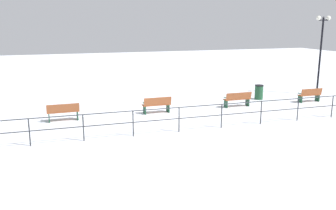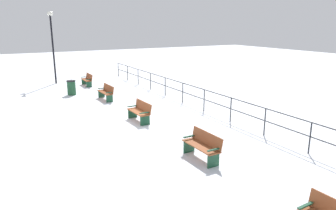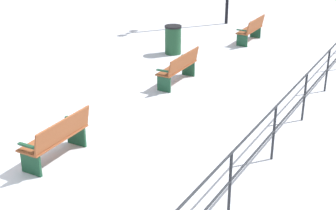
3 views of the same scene
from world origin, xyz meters
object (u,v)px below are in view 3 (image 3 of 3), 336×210
bench_second (179,67)px  trash_bin (173,40)px  bench_nearest (251,29)px  bench_third (57,138)px

bench_second → trash_bin: bearing=-58.3°
bench_nearest → trash_bin: size_ratio=1.60×
bench_second → trash_bin: trash_bin is taller
bench_nearest → bench_third: size_ratio=0.96×
bench_second → bench_third: (-0.00, 4.91, 0.00)m
bench_nearest → bench_third: bearing=88.7°
bench_third → trash_bin: 7.43m
bench_third → trash_bin: size_ratio=1.67×
bench_nearest → bench_second: bearing=87.6°
bench_second → bench_third: 4.91m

